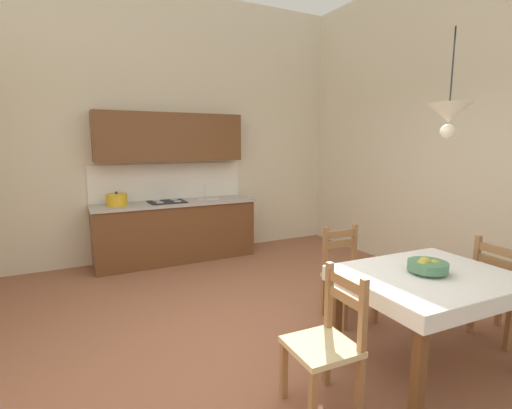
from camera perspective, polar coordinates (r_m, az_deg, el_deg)
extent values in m
cube|color=#935B42|center=(3.67, 1.00, -20.27)|extent=(6.18, 6.58, 0.10)
cube|color=beige|center=(6.06, -13.01, 11.27)|extent=(6.18, 0.12, 4.00)
cube|color=beige|center=(5.20, 30.50, 10.64)|extent=(0.12, 6.58, 4.00)
cube|color=brown|center=(5.83, -12.04, -4.13)|extent=(2.34, 0.60, 0.86)
cube|color=#ADA8A3|center=(5.74, -12.16, 0.23)|extent=(2.37, 0.63, 0.04)
cube|color=white|center=(5.99, -13.02, 3.42)|extent=(2.34, 0.01, 0.55)
cube|color=brown|center=(5.81, -12.85, 9.92)|extent=(2.16, 0.34, 0.70)
cube|color=black|center=(5.68, -11.18, -8.48)|extent=(2.30, 0.02, 0.09)
cylinder|color=silver|center=(5.90, -7.25, 0.76)|extent=(0.34, 0.34, 0.02)
cylinder|color=silver|center=(6.02, -7.73, 2.01)|extent=(0.02, 0.02, 0.22)
cube|color=black|center=(5.72, -13.33, 0.42)|extent=(0.52, 0.42, 0.01)
cylinder|color=silver|center=(5.59, -14.37, 0.31)|extent=(0.11, 0.11, 0.01)
cylinder|color=silver|center=(5.65, -11.81, 0.49)|extent=(0.11, 0.11, 0.01)
cylinder|color=silver|center=(5.78, -14.82, 0.58)|extent=(0.11, 0.11, 0.01)
cylinder|color=silver|center=(5.84, -12.33, 0.76)|extent=(0.11, 0.11, 0.01)
cylinder|color=gold|center=(5.56, -20.34, 0.57)|extent=(0.28, 0.28, 0.15)
cylinder|color=gold|center=(5.55, -20.39, 1.44)|extent=(0.29, 0.29, 0.02)
sphere|color=black|center=(5.55, -20.40, 1.70)|extent=(0.04, 0.04, 0.04)
cube|color=brown|center=(3.28, 24.77, -9.72)|extent=(1.26, 1.03, 0.02)
cube|color=brown|center=(2.79, 23.47, -21.49)|extent=(0.07, 0.07, 0.73)
cube|color=brown|center=(3.34, 12.10, -15.58)|extent=(0.07, 0.07, 0.73)
cube|color=brown|center=(4.06, 24.89, -11.73)|extent=(0.07, 0.07, 0.73)
cube|color=white|center=(3.27, 24.78, -9.50)|extent=(1.32, 1.09, 0.00)
cube|color=white|center=(3.01, 32.38, -12.99)|extent=(1.28, 0.06, 0.12)
cube|color=white|center=(3.63, 18.45, -8.34)|extent=(1.28, 0.06, 0.12)
cube|color=white|center=(2.86, 16.11, -13.02)|extent=(0.05, 1.03, 0.12)
cube|color=white|center=(3.78, 31.10, -8.49)|extent=(0.05, 1.03, 0.12)
cube|color=#D1BC89|center=(3.93, 14.01, -10.78)|extent=(0.45, 0.45, 0.04)
cube|color=#996B42|center=(3.99, 17.62, -14.10)|extent=(0.05, 0.05, 0.41)
cube|color=#996B42|center=(3.78, 13.32, -15.26)|extent=(0.05, 0.05, 0.41)
cube|color=#996B42|center=(4.16, 14.53, -9.17)|extent=(0.05, 0.05, 0.93)
cube|color=#996B42|center=(3.95, 10.33, -9.97)|extent=(0.05, 0.05, 0.93)
cube|color=#996B42|center=(3.95, 12.67, -4.35)|extent=(0.32, 0.05, 0.07)
cube|color=#996B42|center=(3.97, 12.62, -5.83)|extent=(0.32, 0.05, 0.07)
cube|color=#D1BC89|center=(4.14, 33.70, -11.05)|extent=(0.47, 0.47, 0.04)
cube|color=#996B42|center=(4.45, 32.95, -12.70)|extent=(0.05, 0.05, 0.41)
cube|color=#996B42|center=(4.09, 30.17, -10.43)|extent=(0.05, 0.05, 0.93)
cube|color=#996B42|center=(3.89, 34.30, -11.79)|extent=(0.05, 0.05, 0.93)
cube|color=#996B42|center=(3.88, 32.66, -5.83)|extent=(0.06, 0.32, 0.07)
cube|color=#996B42|center=(3.91, 32.52, -7.33)|extent=(0.06, 0.32, 0.07)
cube|color=#D1BC89|center=(2.69, 9.88, -20.45)|extent=(0.44, 0.44, 0.04)
cube|color=#996B42|center=(2.60, 8.59, -27.47)|extent=(0.05, 0.05, 0.41)
cube|color=#996B42|center=(2.85, 4.23, -23.73)|extent=(0.05, 0.05, 0.41)
cube|color=#996B42|center=(2.65, 15.69, -20.31)|extent=(0.05, 0.05, 0.93)
cube|color=#996B42|center=(2.89, 10.84, -17.42)|extent=(0.05, 0.05, 0.93)
cube|color=#996B42|center=(2.61, 13.44, -11.45)|extent=(0.04, 0.32, 0.07)
cube|color=#996B42|center=(2.65, 13.36, -13.59)|extent=(0.04, 0.32, 0.07)
cylinder|color=#4C7F5B|center=(3.26, 24.52, -9.27)|extent=(0.16, 0.16, 0.02)
cylinder|color=#4C7F5B|center=(3.25, 24.57, -8.48)|extent=(0.30, 0.30, 0.07)
sphere|color=gold|center=(3.21, 23.89, -8.43)|extent=(0.09, 0.09, 0.09)
sphere|color=gold|center=(3.28, 25.46, -8.26)|extent=(0.08, 0.08, 0.08)
sphere|color=gold|center=(3.26, 24.18, -8.11)|extent=(0.10, 0.10, 0.10)
cylinder|color=black|center=(3.28, 27.64, 17.96)|extent=(0.01, 0.01, 0.57)
cone|color=silver|center=(3.24, 27.21, 12.31)|extent=(0.32, 0.32, 0.14)
sphere|color=white|center=(3.24, 27.02, 9.84)|extent=(0.11, 0.11, 0.11)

